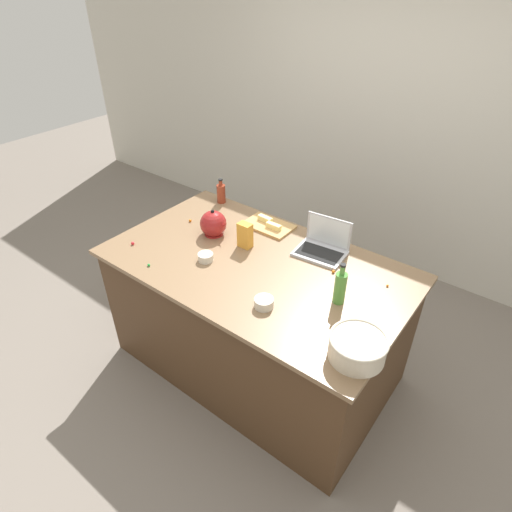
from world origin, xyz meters
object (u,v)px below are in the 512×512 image
(candy_bag, at_px, (245,235))
(laptop, at_px, (323,246))
(kettle, at_px, (213,224))
(butter_stick_right, at_px, (265,219))
(cutting_board, at_px, (269,226))
(bottle_olive, at_px, (340,287))
(bottle_soy, at_px, (221,193))
(ramekin_small, at_px, (264,303))
(butter_stick_left, at_px, (274,226))
(ramekin_medium, at_px, (206,257))
(mixing_bowl_large, at_px, (358,347))

(candy_bag, bearing_deg, laptop, 29.98)
(kettle, relative_size, butter_stick_right, 1.94)
(cutting_board, xyz_separation_m, butter_stick_right, (-0.05, 0.02, 0.03))
(bottle_olive, height_order, bottle_soy, bottle_olive)
(bottle_olive, height_order, ramekin_small, bottle_olive)
(butter_stick_left, height_order, ramekin_medium, butter_stick_left)
(bottle_olive, distance_m, candy_bag, 0.76)
(ramekin_small, bearing_deg, candy_bag, 138.37)
(cutting_board, height_order, ramekin_medium, ramekin_medium)
(kettle, height_order, butter_stick_right, kettle)
(mixing_bowl_large, height_order, bottle_olive, bottle_olive)
(ramekin_medium, bearing_deg, candy_bag, 70.60)
(laptop, relative_size, ramekin_medium, 3.45)
(mixing_bowl_large, bearing_deg, butter_stick_right, 145.67)
(cutting_board, bearing_deg, ramekin_small, -55.61)
(laptop, relative_size, ramekin_small, 3.12)
(bottle_soy, distance_m, butter_stick_right, 0.46)
(bottle_olive, distance_m, butter_stick_right, 0.93)
(bottle_soy, relative_size, cutting_board, 0.57)
(laptop, relative_size, cutting_board, 0.97)
(kettle, bearing_deg, butter_stick_right, 60.02)
(laptop, xyz_separation_m, bottle_olive, (0.32, -0.37, 0.05))
(bottle_olive, bearing_deg, kettle, 173.89)
(cutting_board, bearing_deg, butter_stick_right, 155.03)
(cutting_board, xyz_separation_m, ramekin_small, (0.48, -0.69, 0.02))
(cutting_board, bearing_deg, butter_stick_left, -21.34)
(candy_bag, bearing_deg, butter_stick_left, 83.42)
(ramekin_medium, xyz_separation_m, candy_bag, (0.10, 0.27, 0.06))
(butter_stick_left, xyz_separation_m, ramekin_small, (0.42, -0.67, -0.01))
(bottle_soy, bearing_deg, laptop, -7.32)
(candy_bag, bearing_deg, cutting_board, 95.07)
(kettle, bearing_deg, butter_stick_left, 43.82)
(laptop, relative_size, candy_bag, 1.94)
(ramekin_medium, bearing_deg, butter_stick_right, 87.91)
(bottle_soy, height_order, cutting_board, bottle_soy)
(kettle, relative_size, ramekin_small, 2.02)
(butter_stick_left, xyz_separation_m, ramekin_medium, (-0.13, -0.55, -0.01))
(ramekin_medium, bearing_deg, laptop, 44.67)
(mixing_bowl_large, height_order, ramekin_small, mixing_bowl_large)
(kettle, bearing_deg, candy_bag, 2.38)
(mixing_bowl_large, bearing_deg, ramekin_medium, 172.39)
(laptop, bearing_deg, ramekin_small, -88.53)
(ramekin_medium, bearing_deg, mixing_bowl_large, -7.61)
(ramekin_medium, bearing_deg, bottle_olive, 10.32)
(mixing_bowl_large, relative_size, cutting_board, 0.82)
(kettle, xyz_separation_m, ramekin_small, (0.71, -0.39, -0.05))
(mixing_bowl_large, relative_size, bottle_olive, 1.10)
(ramekin_small, height_order, candy_bag, candy_bag)
(butter_stick_left, bearing_deg, kettle, -136.18)
(kettle, xyz_separation_m, candy_bag, (0.26, 0.01, 0.01))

